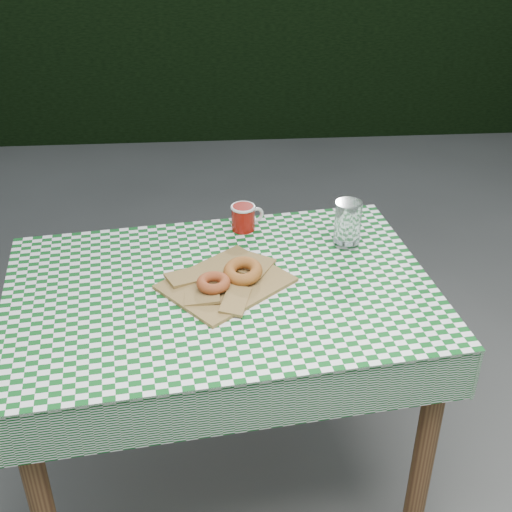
{
  "coord_description": "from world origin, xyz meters",
  "views": [
    {
      "loc": [
        0.01,
        -1.65,
        1.79
      ],
      "look_at": [
        0.13,
        -0.0,
        0.79
      ],
      "focal_mm": 47.8,
      "sensor_mm": 36.0,
      "label": 1
    }
  ],
  "objects_px": {
    "paper_bag": "(226,282)",
    "drinking_glass": "(348,224)",
    "table": "(224,392)",
    "coffee_mug": "(243,218)"
  },
  "relations": [
    {
      "from": "paper_bag",
      "to": "drinking_glass",
      "type": "xyz_separation_m",
      "value": [
        0.37,
        0.19,
        0.06
      ]
    },
    {
      "from": "table",
      "to": "coffee_mug",
      "type": "height_order",
      "value": "coffee_mug"
    },
    {
      "from": "table",
      "to": "drinking_glass",
      "type": "xyz_separation_m",
      "value": [
        0.38,
        0.21,
        0.45
      ]
    },
    {
      "from": "table",
      "to": "paper_bag",
      "type": "bearing_deg",
      "value": 30.73
    },
    {
      "from": "table",
      "to": "paper_bag",
      "type": "distance_m",
      "value": 0.39
    },
    {
      "from": "paper_bag",
      "to": "drinking_glass",
      "type": "distance_m",
      "value": 0.42
    },
    {
      "from": "coffee_mug",
      "to": "drinking_glass",
      "type": "distance_m",
      "value": 0.33
    },
    {
      "from": "paper_bag",
      "to": "drinking_glass",
      "type": "relative_size",
      "value": 2.22
    },
    {
      "from": "table",
      "to": "coffee_mug",
      "type": "distance_m",
      "value": 0.54
    },
    {
      "from": "coffee_mug",
      "to": "table",
      "type": "bearing_deg",
      "value": -126.21
    }
  ]
}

